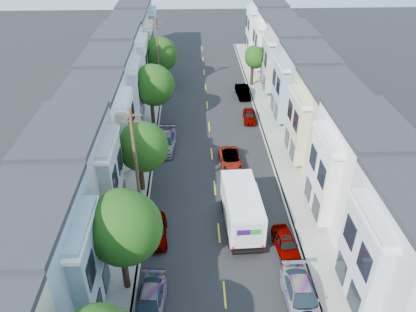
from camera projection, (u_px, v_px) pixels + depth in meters
ground at (219, 233)px, 32.32m from camera, size 160.00×160.00×0.00m
road_slab at (210, 140)px, 45.01m from camera, size 12.00×70.00×0.02m
curb_left at (156, 140)px, 44.77m from camera, size 0.30×70.00×0.15m
curb_right at (264, 138)px, 45.18m from camera, size 0.30×70.00×0.15m
sidewalk_left at (144, 140)px, 44.72m from camera, size 2.60×70.00×0.15m
sidewalk_right at (276, 138)px, 45.23m from camera, size 2.60×70.00×0.15m
centerline at (210, 140)px, 45.01m from camera, size 0.12×70.00×0.01m
townhouse_row_left at (109, 142)px, 44.63m from camera, size 5.00×70.00×8.50m
townhouse_row_right at (310, 138)px, 45.40m from camera, size 5.00×70.00×8.50m
tree_b at (124, 228)px, 24.97m from camera, size 4.70×4.70×7.71m
tree_c at (142, 147)px, 34.75m from camera, size 4.37×4.37×6.77m
tree_d at (153, 85)px, 45.74m from camera, size 4.70×4.70×7.20m
tree_e at (159, 54)px, 55.65m from camera, size 4.70×4.70×7.01m
tree_far_r at (255, 58)px, 56.15m from camera, size 3.09×3.09×5.66m
utility_pole_near at (136, 167)px, 31.06m from camera, size 1.60×0.26×10.00m
utility_pole_far at (158, 57)px, 53.05m from camera, size 1.60×0.26×10.00m
fedex_truck at (242, 207)px, 32.13m from camera, size 2.66×6.91×3.31m
lead_sedan at (231, 159)px, 40.39m from camera, size 2.23×4.56×1.25m
parked_left_b at (150, 304)px, 25.83m from camera, size 2.26×4.65×1.35m
parked_left_c at (157, 231)px, 31.54m from camera, size 1.86×4.31×1.37m
parked_left_d at (165, 142)px, 43.02m from camera, size 2.59×5.29×1.54m
parked_right_a at (301, 297)px, 26.20m from camera, size 2.15×5.00×1.49m
parked_right_b at (286, 244)px, 30.40m from camera, size 1.91×4.15×1.31m
parked_right_c at (249, 116)px, 48.59m from camera, size 1.71×3.92×1.24m
parked_right_d at (243, 92)px, 54.60m from camera, size 1.79×4.33×1.41m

